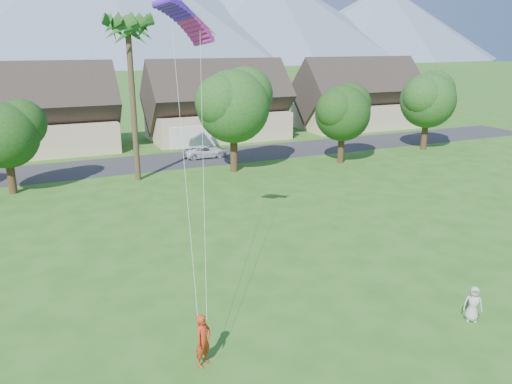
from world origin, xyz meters
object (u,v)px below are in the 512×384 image
kite_flyer (203,340)px  watcher (473,304)px  parked_car (206,152)px  parafoil_kite (186,18)px

kite_flyer → watcher: kite_flyer is taller
kite_flyer → parked_car: bearing=35.8°
watcher → parafoil_kite: parafoil_kite is taller
watcher → parafoil_kite: 16.30m
watcher → parafoil_kite: bearing=172.8°
parked_car → parafoil_kite: parafoil_kite is taller
parked_car → parafoil_kite: size_ratio=1.29×
kite_flyer → parked_car: 31.99m
watcher → parked_car: size_ratio=0.36×
kite_flyer → watcher: size_ratio=1.29×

